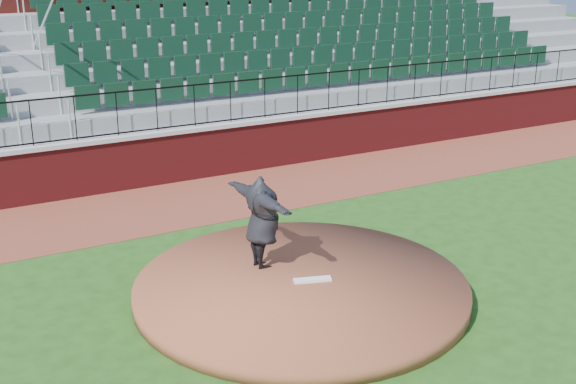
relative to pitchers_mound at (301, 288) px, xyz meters
name	(u,v)px	position (x,y,z in m)	size (l,w,h in m)	color
ground	(332,291)	(0.52, -0.11, -0.12)	(90.00, 90.00, 0.00)	#1E4A15
warning_track	(205,198)	(0.52, 5.29, -0.12)	(34.00, 3.20, 0.01)	brown
field_wall	(178,156)	(0.52, 6.89, 0.47)	(34.00, 0.35, 1.20)	maroon
wall_cap	(177,130)	(0.52, 6.89, 1.12)	(34.00, 0.45, 0.10)	#B7B7B7
wall_railing	(176,108)	(0.52, 6.89, 1.67)	(34.00, 0.05, 1.00)	black
seating_stands	(138,70)	(0.52, 9.61, 2.18)	(34.00, 5.10, 4.60)	gray
concourse_wall	(107,42)	(0.52, 12.41, 2.62)	(34.00, 0.50, 5.50)	maroon
pitchers_mound	(301,288)	(0.00, 0.00, 0.00)	(5.46, 5.46, 0.25)	brown
pitching_rubber	(313,280)	(0.17, -0.08, 0.15)	(0.62, 0.16, 0.04)	white
pitcher	(262,222)	(-0.28, 0.84, 0.93)	(1.99, 0.54, 1.62)	black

